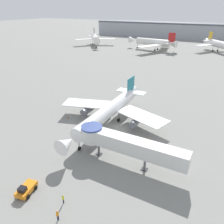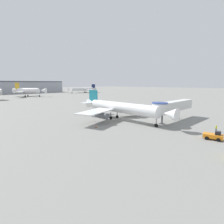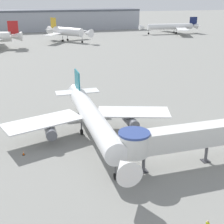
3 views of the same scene
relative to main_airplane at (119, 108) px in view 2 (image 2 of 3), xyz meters
name	(u,v)px [view 2 (image 2 of 3)]	position (x,y,z in m)	size (l,w,h in m)	color
ground_plane	(129,119)	(2.95, -1.18, -3.69)	(800.00, 800.00, 0.00)	gray
main_airplane	(119,108)	(0.00, 0.00, 0.00)	(28.95, 33.04, 8.67)	white
jet_bridge	(172,106)	(9.36, -11.96, 0.62)	(20.43, 4.10, 5.99)	silver
pushback_tug_orange	(214,136)	(-0.90, -25.85, -2.92)	(2.60, 3.80, 1.78)	orange
traffic_cone_port_wing	(96,127)	(-11.17, -2.37, -3.37)	(0.40, 0.40, 0.67)	black
traffic_cone_starboard_wing	(146,115)	(11.14, -2.17, -3.37)	(0.41, 0.41, 0.68)	black
ground_crew_wing_walker	(216,128)	(5.52, -24.67, -2.75)	(0.25, 0.35, 1.63)	#1E2338
background_jet_navy_tail	(83,89)	(81.91, 130.73, 0.60)	(37.86, 37.52, 9.73)	white
background_jet_gold_tail	(28,91)	(15.59, 115.65, 1.29)	(24.83, 24.59, 11.41)	white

